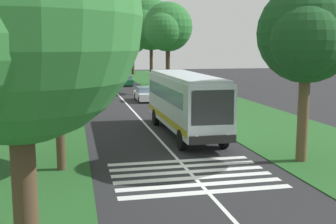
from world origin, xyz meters
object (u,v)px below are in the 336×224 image
(roadside_tree_left_2, at_px, (53,30))
(roadside_tree_right_2, at_px, (304,37))
(roadside_tree_left_0, at_px, (51,5))
(roadside_tree_right_3, at_px, (166,28))
(trailing_car_2, at_px, (125,81))
(trailing_car_0, at_px, (145,94))
(trailing_car_3, at_px, (118,77))
(coach_bus, at_px, (184,100))
(roadside_tree_left_1, at_px, (12,26))
(roadside_tree_right_0, at_px, (132,38))
(roadside_tree_left_3, at_px, (68,27))
(utility_pole, at_px, (66,73))
(trailing_car_1, at_px, (102,86))
(roadside_tree_right_1, at_px, (149,26))

(roadside_tree_left_2, xyz_separation_m, roadside_tree_right_2, (-1.10, -11.08, -0.25))
(roadside_tree_left_0, xyz_separation_m, roadside_tree_right_3, (16.69, -11.58, -0.85))
(roadside_tree_left_2, bearing_deg, trailing_car_2, -10.87)
(trailing_car_0, xyz_separation_m, trailing_car_3, (23.47, 0.35, 0.00))
(coach_bus, height_order, roadside_tree_left_0, roadside_tree_left_0)
(coach_bus, relative_size, roadside_tree_left_1, 1.30)
(trailing_car_2, distance_m, roadside_tree_right_0, 23.63)
(trailing_car_3, bearing_deg, roadside_tree_left_0, 167.15)
(roadside_tree_left_3, bearing_deg, utility_pole, -179.76)
(roadside_tree_left_2, height_order, utility_pole, roadside_tree_left_2)
(trailing_car_1, height_order, roadside_tree_right_3, roadside_tree_right_3)
(roadside_tree_right_0, bearing_deg, roadside_tree_left_0, 166.41)
(coach_bus, bearing_deg, roadside_tree_left_1, 153.92)
(trailing_car_1, relative_size, roadside_tree_left_3, 0.35)
(trailing_car_1, relative_size, roadside_tree_left_1, 0.50)
(roadside_tree_right_1, bearing_deg, trailing_car_0, 168.62)
(trailing_car_3, distance_m, roadside_tree_left_2, 47.12)
(trailing_car_0, bearing_deg, trailing_car_1, 21.29)
(trailing_car_1, relative_size, roadside_tree_left_0, 0.36)
(roadside_tree_left_3, bearing_deg, roadside_tree_right_0, -50.04)
(roadside_tree_left_3, bearing_deg, roadside_tree_left_0, 179.02)
(roadside_tree_right_3, bearing_deg, trailing_car_0, 149.28)
(roadside_tree_right_3, relative_size, utility_pole, 1.45)
(roadside_tree_right_2, relative_size, roadside_tree_right_3, 0.81)
(roadside_tree_left_3, distance_m, utility_pole, 43.62)
(trailing_car_3, bearing_deg, roadside_tree_right_0, -15.17)
(roadside_tree_left_2, relative_size, roadside_tree_right_0, 0.98)
(trailing_car_3, distance_m, roadside_tree_left_1, 56.76)
(roadside_tree_left_2, bearing_deg, roadside_tree_left_0, 2.74)
(trailing_car_0, xyz_separation_m, trailing_car_1, (9.26, 3.61, 0.00))
(roadside_tree_right_0, distance_m, roadside_tree_right_3, 33.85)
(roadside_tree_left_3, relative_size, roadside_tree_right_1, 1.03)
(trailing_car_2, bearing_deg, coach_bus, 179.53)
(coach_bus, distance_m, roadside_tree_left_3, 47.45)
(trailing_car_3, relative_size, roadside_tree_left_3, 0.35)
(roadside_tree_right_1, xyz_separation_m, roadside_tree_right_3, (-11.96, 0.17, -0.76))
(roadside_tree_left_1, relative_size, roadside_tree_left_2, 0.87)
(roadside_tree_left_0, distance_m, roadside_tree_left_2, 11.96)
(roadside_tree_right_2, bearing_deg, trailing_car_3, 4.57)
(roadside_tree_right_1, xyz_separation_m, roadside_tree_right_2, (-41.50, 0.11, -2.27))
(coach_bus, distance_m, trailing_car_2, 33.72)
(roadside_tree_left_2, bearing_deg, roadside_tree_right_3, -21.18)
(trailing_car_0, relative_size, roadside_tree_right_0, 0.43)
(trailing_car_3, distance_m, utility_pole, 37.75)
(trailing_car_3, xyz_separation_m, roadside_tree_right_3, (-17.79, -3.72, 6.69))
(trailing_car_2, xyz_separation_m, utility_pole, (-30.58, 7.33, 3.04))
(roadside_tree_right_3, height_order, utility_pole, roadside_tree_right_3)
(roadside_tree_left_3, bearing_deg, roadside_tree_left_1, 179.49)
(trailing_car_3, relative_size, roadside_tree_left_0, 0.36)
(roadside_tree_right_0, distance_m, roadside_tree_right_2, 63.39)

